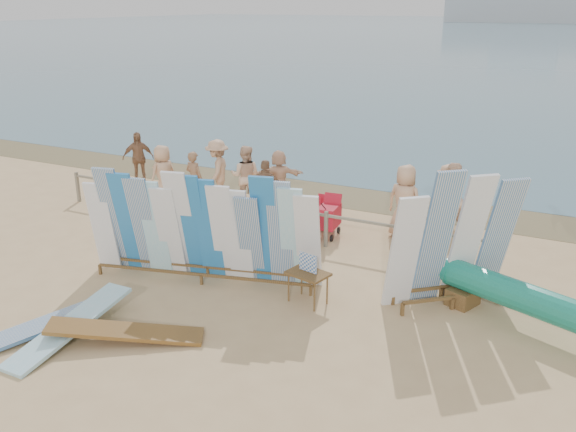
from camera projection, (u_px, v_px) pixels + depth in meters
The scene contains 25 objects.
ground at pixel (186, 278), 13.18m from camera, with size 160.00×160.00×0.00m, color tan.
ocean at pixel (562, 31), 121.33m from camera, with size 320.00×240.00×0.02m, color #436778.
wet_sand_strip at pixel (319, 191), 19.26m from camera, with size 40.00×2.60×0.01m, color brown.
distant_ship at pixel (530, 3), 168.53m from camera, with size 45.00×8.00×14.00m.
fence at pixel (254, 210), 15.50m from camera, with size 12.08×0.08×0.90m.
main_surfboard_rack at pixel (202, 231), 12.68m from camera, with size 5.02×1.81×2.49m.
side_surfboard_rack at pixel (453, 243), 11.62m from camera, with size 2.38×2.17×2.84m.
outrigger_canoe at pixel (550, 309), 10.63m from camera, with size 6.04×2.82×0.89m.
vendor_table at pixel (308, 287), 11.99m from camera, with size 0.90×0.73×1.05m.
flat_board_a at pixel (72, 336), 10.88m from camera, with size 0.56×2.70×0.07m, color #8ACBDD.
flat_board_e at pixel (25, 338), 10.82m from camera, with size 0.56×2.70×0.07m, color beige.
flat_board_c at pixel (127, 341), 10.74m from camera, with size 0.56×2.70×0.07m, color brown.
beach_chair_left at pixel (324, 219), 16.03m from camera, with size 0.55×0.57×0.85m.
beach_chair_right at pixel (313, 220), 15.96m from camera, with size 0.69×0.70×0.79m.
stroller at pixel (329, 221), 15.37m from camera, with size 0.60×0.81×1.06m.
beachgoer_1 at pixel (194, 179), 17.64m from camera, with size 0.59×0.32×1.61m, color #8C6042.
beachgoer_extra_1 at pixel (138, 158), 19.80m from camera, with size 0.99×0.43×1.70m, color #8C6042.
beachgoer_4 at pixel (266, 192), 16.23m from camera, with size 1.01×0.44×1.73m, color #8C6042.
beachgoer_8 at pixel (450, 199), 15.42m from camera, with size 0.91×0.44×1.87m, color beige.
beachgoer_3 at pixel (218, 171), 17.88m from camera, with size 1.22×0.50×1.88m, color tan.
beachgoer_0 at pixel (163, 175), 17.73m from camera, with size 0.86×0.41×1.76m, color tan.
beachgoer_2 at pixel (245, 176), 17.58m from camera, with size 0.87×0.42×1.79m, color beige.
beachgoer_6 at pixel (404, 201), 15.18m from camera, with size 0.92×0.44×1.88m, color tan.
beachgoer_9 at pixel (447, 195), 16.03m from camera, with size 1.07×0.44×1.66m, color tan.
beachgoer_5 at pixel (279, 177), 17.84m from camera, with size 1.48×0.48×1.60m, color beige.
Camera 1 is at (7.30, -9.75, 5.65)m, focal length 38.00 mm.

